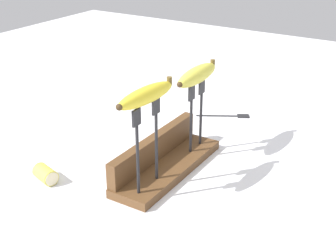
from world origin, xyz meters
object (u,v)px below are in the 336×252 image
object	(u,v)px
banana_raised_left	(146,95)
fork_fallen_near	(230,115)
banana_chunk_near	(46,174)
fork_stand_right	(196,110)
banana_raised_right	(197,75)
fork_stand_left	(147,138)

from	to	relation	value
banana_raised_left	fork_fallen_near	bearing A→B (deg)	3.34
banana_chunk_near	banana_raised_left	bearing A→B (deg)	-70.35
fork_stand_right	banana_raised_right	distance (m)	0.09
fork_fallen_near	fork_stand_right	bearing A→B (deg)	-174.05
banana_raised_right	fork_fallen_near	bearing A→B (deg)	5.95
fork_stand_right	fork_fallen_near	world-z (taller)	fork_stand_right
banana_raised_left	banana_raised_right	bearing A→B (deg)	-0.00
banana_raised_left	fork_fallen_near	world-z (taller)	banana_raised_left
fork_stand_left	banana_raised_right	world-z (taller)	banana_raised_right
fork_stand_right	banana_raised_right	size ratio (longest dim) A/B	1.00
fork_stand_right	banana_raised_left	world-z (taller)	banana_raised_left
fork_stand_left	banana_chunk_near	bearing A→B (deg)	109.67
fork_stand_right	banana_raised_left	xyz separation A→B (m)	(-0.22, 0.00, 0.11)
fork_stand_left	banana_raised_right	bearing A→B (deg)	0.00
banana_raised_left	banana_raised_right	size ratio (longest dim) A/B	0.99
fork_stand_right	banana_raised_left	distance (m)	0.25
banana_chunk_near	fork_fallen_near	bearing A→B (deg)	-19.33
fork_stand_left	fork_fallen_near	bearing A→B (deg)	3.34
fork_stand_right	banana_chunk_near	world-z (taller)	fork_stand_right
fork_stand_left	banana_raised_left	world-z (taller)	banana_raised_left
fork_stand_right	banana_chunk_near	bearing A→B (deg)	142.40
fork_stand_right	fork_stand_left	bearing A→B (deg)	180.00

